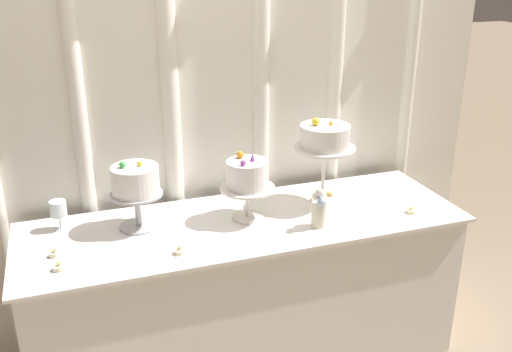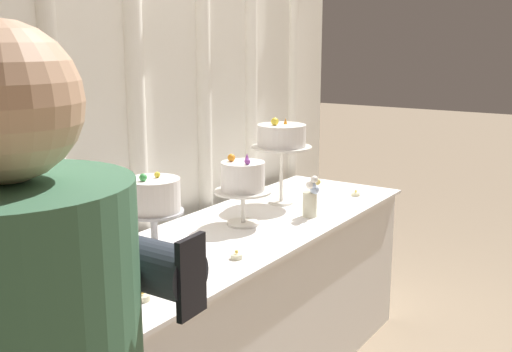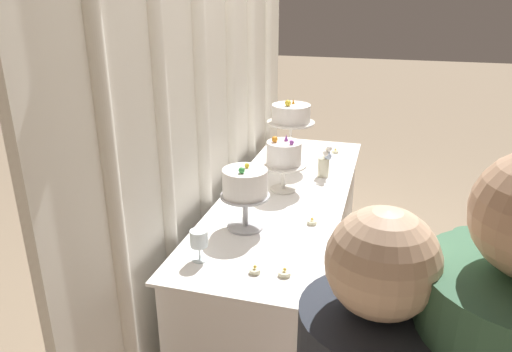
{
  "view_description": "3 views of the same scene",
  "coord_description": "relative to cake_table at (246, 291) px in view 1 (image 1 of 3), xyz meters",
  "views": [
    {
      "loc": [
        -0.75,
        -2.2,
        1.95
      ],
      "look_at": [
        0.02,
        0.01,
        1.03
      ],
      "focal_mm": 40.18,
      "sensor_mm": 36.0,
      "label": 1
    },
    {
      "loc": [
        -2.16,
        -1.38,
        1.59
      ],
      "look_at": [
        0.01,
        0.05,
        1.01
      ],
      "focal_mm": 43.02,
      "sensor_mm": 36.0,
      "label": 2
    },
    {
      "loc": [
        -2.45,
        -0.41,
        1.84
      ],
      "look_at": [
        -0.18,
        0.23,
        0.92
      ],
      "focal_mm": 33.67,
      "sensor_mm": 36.0,
      "label": 3
    }
  ],
  "objects": [
    {
      "name": "draped_curtain",
      "position": [
        -0.0,
        0.42,
        0.93
      ],
      "size": [
        2.99,
        0.19,
        2.47
      ],
      "color": "white",
      "rests_on": "ground_plane"
    },
    {
      "name": "cake_table",
      "position": [
        0.0,
        0.0,
        0.0
      ],
      "size": [
        2.08,
        0.67,
        0.77
      ],
      "color": "white",
      "rests_on": "ground_plane"
    },
    {
      "name": "flower_vase",
      "position": [
        0.3,
        -0.17,
        0.47
      ],
      "size": [
        0.1,
        0.08,
        0.2
      ],
      "color": "beige",
      "rests_on": "cake_table"
    },
    {
      "name": "wine_glass",
      "position": [
        -0.82,
        0.2,
        0.49
      ],
      "size": [
        0.08,
        0.08,
        0.14
      ],
      "color": "silver",
      "rests_on": "cake_table"
    },
    {
      "name": "cake_display_center",
      "position": [
        0.02,
        0.03,
        0.59
      ],
      "size": [
        0.26,
        0.26,
        0.32
      ],
      "color": "silver",
      "rests_on": "cake_table"
    },
    {
      "name": "cake_display_rightmost",
      "position": [
        0.43,
        0.07,
        0.72
      ],
      "size": [
        0.3,
        0.3,
        0.44
      ],
      "color": "silver",
      "rests_on": "cake_table"
    },
    {
      "name": "tealight_far_left",
      "position": [
        -0.85,
        -0.06,
        0.4
      ],
      "size": [
        0.05,
        0.05,
        0.04
      ],
      "color": "beige",
      "rests_on": "cake_table"
    },
    {
      "name": "cake_display_leftmost",
      "position": [
        -0.48,
        0.1,
        0.6
      ],
      "size": [
        0.23,
        0.23,
        0.33
      ],
      "color": "#B2B2B7",
      "rests_on": "cake_table"
    },
    {
      "name": "tealight_near_left",
      "position": [
        -0.84,
        -0.17,
        0.4
      ],
      "size": [
        0.05,
        0.05,
        0.04
      ],
      "color": "beige",
      "rests_on": "cake_table"
    },
    {
      "name": "tealight_far_right",
      "position": [
        0.78,
        -0.18,
        0.39
      ],
      "size": [
        0.05,
        0.05,
        0.03
      ],
      "color": "beige",
      "rests_on": "cake_table"
    },
    {
      "name": "tealight_near_right",
      "position": [
        -0.36,
        -0.2,
        0.4
      ],
      "size": [
        0.05,
        0.05,
        0.03
      ],
      "color": "beige",
      "rests_on": "cake_table"
    }
  ]
}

